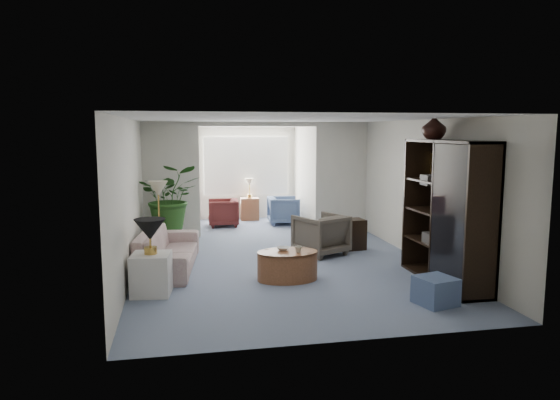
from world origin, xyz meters
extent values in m
plane|color=#818FAB|center=(0.00, 0.00, 0.00)|extent=(6.00, 6.00, 0.00)
plane|color=#818FAB|center=(0.00, 4.10, 0.00)|extent=(2.60, 2.60, 0.00)
cube|color=beige|center=(-1.90, 3.00, 1.25)|extent=(1.20, 0.12, 2.50)
cube|color=beige|center=(1.90, 3.00, 1.25)|extent=(1.20, 0.12, 2.50)
cube|color=beige|center=(0.00, 3.00, 2.45)|extent=(2.60, 0.12, 0.10)
cube|color=white|center=(0.00, 5.18, 1.40)|extent=(2.20, 0.02, 1.50)
cube|color=white|center=(0.00, 5.15, 1.40)|extent=(2.20, 0.02, 1.50)
cube|color=beige|center=(2.46, -0.10, 1.70)|extent=(0.04, 0.50, 0.40)
imported|color=#C0B3A2|center=(-1.95, 0.47, 0.32)|extent=(1.12, 2.30, 0.65)
cube|color=white|center=(-2.15, -0.88, 0.29)|extent=(0.59, 0.59, 0.59)
cone|color=black|center=(-2.15, -0.88, 0.94)|extent=(0.44, 0.44, 0.30)
cone|color=beige|center=(-2.12, 1.48, 1.25)|extent=(0.36, 0.36, 0.28)
cylinder|color=brown|center=(-0.11, -0.56, 0.23)|extent=(1.16, 1.16, 0.45)
imported|color=white|center=(-0.16, -0.46, 0.47)|extent=(0.25, 0.25, 0.05)
imported|color=beige|center=(0.04, -0.66, 0.50)|extent=(0.13, 0.13, 0.10)
imported|color=#585146|center=(0.85, 0.95, 0.38)|extent=(1.10, 1.11, 0.76)
cube|color=black|center=(1.55, 1.25, 0.30)|extent=(0.53, 0.45, 0.59)
cube|color=black|center=(2.23, -1.14, 1.09)|extent=(0.52, 1.96, 2.17)
imported|color=black|center=(2.23, -0.64, 2.37)|extent=(0.37, 0.37, 0.39)
cube|color=slate|center=(1.60, -2.06, 0.19)|extent=(0.57, 0.57, 0.37)
cylinder|color=brown|center=(-1.91, 2.30, 0.16)|extent=(0.40, 0.40, 0.32)
imported|color=#24511B|center=(-1.91, 2.30, 0.98)|extent=(1.19, 1.03, 1.33)
imported|color=slate|center=(0.80, 4.18, 0.34)|extent=(0.79, 0.77, 0.68)
imported|color=#54211D|center=(-0.70, 4.18, 0.33)|extent=(0.76, 0.74, 0.66)
cube|color=brown|center=(0.05, 4.93, 0.29)|extent=(0.49, 0.39, 0.57)
cube|color=#393533|center=(2.18, -0.89, 0.64)|extent=(0.30, 0.26, 0.16)
cube|color=black|center=(2.18, -1.62, 0.64)|extent=(0.30, 0.26, 0.16)
cube|color=#322B27|center=(2.18, -1.53, 1.54)|extent=(0.30, 0.26, 0.16)
cube|color=#54514F|center=(2.18, -0.75, 1.54)|extent=(0.30, 0.26, 0.16)
cube|color=#3D3B38|center=(2.18, -1.29, 1.09)|extent=(0.30, 0.26, 0.16)
camera|label=1|loc=(-1.73, -8.17, 2.32)|focal=32.93mm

